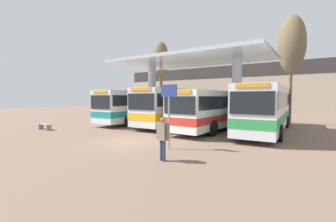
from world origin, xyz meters
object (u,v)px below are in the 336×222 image
(transit_bus_center_bay, at_px, (179,105))
(info_sign_platform, at_px, (169,104))
(waiting_bench_near_pillar, at_px, (45,126))
(poplar_tree_behind_left, at_px, (292,45))
(transit_bus_far_right_bay, at_px, (267,107))
(transit_bus_right_bay, at_px, (219,108))
(poplar_tree_behind_right, at_px, (161,61))
(transit_bus_left_bay, at_px, (142,105))
(parked_car_street, at_px, (172,108))
(pedestrian_waiting, at_px, (163,135))

(transit_bus_center_bay, bearing_deg, info_sign_platform, 116.41)
(info_sign_platform, bearing_deg, waiting_bench_near_pillar, 179.73)
(info_sign_platform, xyz_separation_m, poplar_tree_behind_left, (3.96, 14.91, 5.22))
(transit_bus_far_right_bay, bearing_deg, transit_bus_right_bay, 3.24)
(poplar_tree_behind_left, bearing_deg, waiting_bench_near_pillar, -136.96)
(poplar_tree_behind_right, bearing_deg, transit_bus_left_bay, -68.84)
(parked_car_street, bearing_deg, transit_bus_center_bay, -58.04)
(parked_car_street, bearing_deg, transit_bus_far_right_bay, -37.19)
(info_sign_platform, height_order, poplar_tree_behind_right, poplar_tree_behind_right)
(info_sign_platform, distance_m, poplar_tree_behind_right, 20.03)
(waiting_bench_near_pillar, xyz_separation_m, poplar_tree_behind_right, (0.40, 15.48, 7.12))
(transit_bus_right_bay, bearing_deg, transit_bus_far_right_bay, -171.97)
(transit_bus_right_bay, bearing_deg, poplar_tree_behind_right, -30.75)
(info_sign_platform, distance_m, parked_car_street, 22.21)
(pedestrian_waiting, xyz_separation_m, parked_car_street, (-12.78, 20.65, -0.15))
(transit_bus_far_right_bay, distance_m, pedestrian_waiting, 11.03)
(waiting_bench_near_pillar, relative_size, poplar_tree_behind_left, 0.15)
(transit_bus_far_right_bay, distance_m, poplar_tree_behind_left, 8.29)
(waiting_bench_near_pillar, bearing_deg, transit_bus_left_bay, 68.99)
(transit_bus_right_bay, relative_size, info_sign_platform, 3.82)
(info_sign_platform, xyz_separation_m, poplar_tree_behind_right, (-11.54, 15.53, 5.16))
(poplar_tree_behind_right, bearing_deg, parked_car_street, 95.15)
(transit_bus_far_right_bay, bearing_deg, poplar_tree_behind_left, -102.08)
(poplar_tree_behind_right, bearing_deg, transit_bus_right_bay, -32.76)
(poplar_tree_behind_right, bearing_deg, transit_bus_center_bay, -44.62)
(poplar_tree_behind_left, bearing_deg, poplar_tree_behind_right, 177.71)
(transit_bus_right_bay, xyz_separation_m, transit_bus_far_right_bay, (3.63, 0.38, 0.15))
(poplar_tree_behind_left, bearing_deg, transit_bus_left_bay, -152.71)
(waiting_bench_near_pillar, bearing_deg, pedestrian_waiting, -8.64)
(transit_bus_center_bay, relative_size, pedestrian_waiting, 6.41)
(transit_bus_far_right_bay, distance_m, poplar_tree_behind_right, 16.91)
(transit_bus_left_bay, height_order, poplar_tree_behind_left, poplar_tree_behind_left)
(waiting_bench_near_pillar, distance_m, poplar_tree_behind_left, 22.92)
(transit_bus_right_bay, xyz_separation_m, pedestrian_waiting, (1.60, -10.43, -0.64))
(transit_bus_center_bay, height_order, info_sign_platform, transit_bus_center_bay)
(transit_bus_right_bay, distance_m, poplar_tree_behind_right, 14.16)
(transit_bus_left_bay, xyz_separation_m, transit_bus_far_right_bay, (11.74, 0.56, 0.08))
(transit_bus_far_right_bay, distance_m, waiting_bench_near_pillar, 17.42)
(info_sign_platform, relative_size, poplar_tree_behind_right, 0.32)
(waiting_bench_near_pillar, xyz_separation_m, info_sign_platform, (11.95, -0.06, 1.95))
(info_sign_platform, bearing_deg, transit_bus_center_bay, 118.23)
(waiting_bench_near_pillar, bearing_deg, transit_bus_right_bay, 36.86)
(waiting_bench_near_pillar, height_order, poplar_tree_behind_right, poplar_tree_behind_right)
(transit_bus_center_bay, bearing_deg, parked_car_street, -56.27)
(transit_bus_right_bay, height_order, waiting_bench_near_pillar, transit_bus_right_bay)
(transit_bus_far_right_bay, bearing_deg, transit_bus_center_bay, -2.09)
(transit_bus_right_bay, bearing_deg, transit_bus_left_bay, 3.24)
(poplar_tree_behind_left, distance_m, poplar_tree_behind_right, 15.52)
(pedestrian_waiting, bearing_deg, parked_car_street, 133.92)
(waiting_bench_near_pillar, height_order, parked_car_street, parked_car_street)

